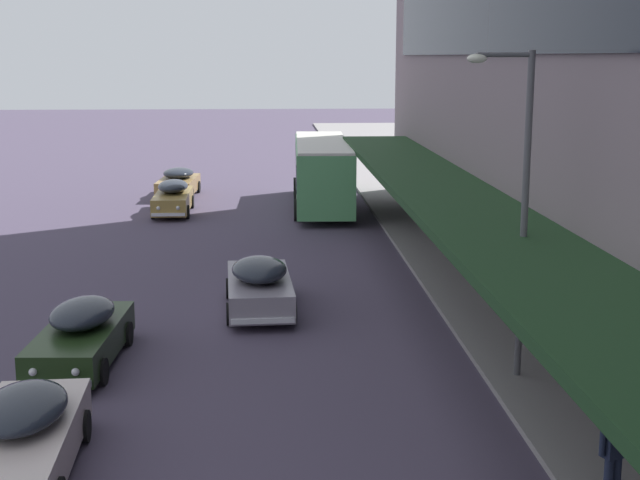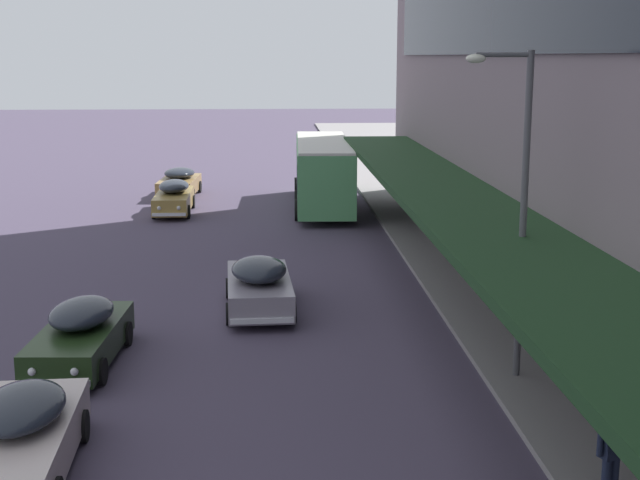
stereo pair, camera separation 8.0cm
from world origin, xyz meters
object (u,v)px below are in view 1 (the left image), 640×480
(sedan_lead_near, at_px, (178,182))
(street_lamp, at_px, (518,193))
(sedan_trailing_near, at_px, (82,334))
(sedan_oncoming_front, at_px, (173,197))
(sedan_second_near, at_px, (259,285))
(sedan_trailing_mid, at_px, (22,437))
(transit_bus_kerbside_front, at_px, (322,170))
(pedestrian_at_kerb, at_px, (614,446))

(sedan_lead_near, relative_size, street_lamp, 0.63)
(sedan_trailing_near, bearing_deg, sedan_oncoming_front, 89.96)
(sedan_oncoming_front, relative_size, street_lamp, 0.68)
(sedan_second_near, bearing_deg, sedan_lead_near, 101.50)
(sedan_trailing_near, bearing_deg, street_lamp, -9.96)
(sedan_trailing_mid, bearing_deg, transit_bus_kerbside_front, 76.09)
(street_lamp, bearing_deg, pedestrian_at_kerb, -89.81)
(sedan_trailing_mid, relative_size, sedan_second_near, 1.00)
(sedan_trailing_near, relative_size, street_lamp, 0.66)
(transit_bus_kerbside_front, distance_m, sedan_oncoming_front, 7.42)
(sedan_oncoming_front, bearing_deg, sedan_lead_near, 92.92)
(sedan_second_near, relative_size, street_lamp, 0.66)
(sedan_trailing_near, bearing_deg, sedan_trailing_mid, -88.40)
(transit_bus_kerbside_front, bearing_deg, sedan_oncoming_front, -170.87)
(sedan_lead_near, distance_m, street_lamp, 30.62)
(transit_bus_kerbside_front, bearing_deg, sedan_second_near, -99.24)
(sedan_lead_near, bearing_deg, transit_bus_kerbside_front, -29.16)
(street_lamp, bearing_deg, sedan_oncoming_front, 113.61)
(sedan_trailing_mid, distance_m, sedan_lead_near, 32.79)
(pedestrian_at_kerb, bearing_deg, street_lamp, 90.19)
(sedan_lead_near, distance_m, sedan_second_near, 22.84)
(sedan_trailing_mid, xyz_separation_m, pedestrian_at_kerb, (10.01, -1.91, 0.43))
(sedan_second_near, relative_size, sedan_oncoming_front, 0.98)
(sedan_trailing_near, bearing_deg, pedestrian_at_kerb, -37.89)
(sedan_lead_near, xyz_separation_m, sedan_second_near, (4.55, -22.38, 0.04))
(street_lamp, bearing_deg, sedan_second_near, 133.50)
(transit_bus_kerbside_front, distance_m, sedan_second_near, 18.46)
(sedan_trailing_near, distance_m, sedan_oncoming_front, 21.42)
(sedan_trailing_mid, bearing_deg, sedan_oncoming_front, 90.32)
(sedan_trailing_mid, height_order, pedestrian_at_kerb, pedestrian_at_kerb)
(sedan_lead_near, relative_size, sedan_second_near, 0.95)
(transit_bus_kerbside_front, relative_size, sedan_trailing_mid, 2.37)
(sedan_second_near, height_order, sedan_trailing_near, sedan_second_near)
(sedan_lead_near, distance_m, sedan_trailing_near, 26.78)
(transit_bus_kerbside_front, xyz_separation_m, sedan_second_near, (-2.96, -18.19, -1.11))
(sedan_second_near, distance_m, street_lamp, 9.25)
(sedan_trailing_mid, bearing_deg, street_lamp, 22.94)
(sedan_second_near, bearing_deg, sedan_trailing_near, -134.33)
(transit_bus_kerbside_front, xyz_separation_m, street_lamp, (2.90, -24.37, 2.51))
(sedan_trailing_mid, height_order, sedan_trailing_near, sedan_trailing_near)
(transit_bus_kerbside_front, relative_size, sedan_lead_near, 2.49)
(transit_bus_kerbside_front, xyz_separation_m, sedan_lead_near, (-7.51, 4.19, -1.15))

